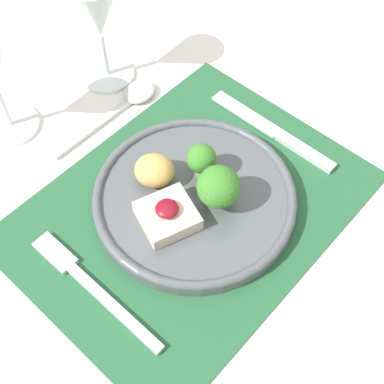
{
  "coord_description": "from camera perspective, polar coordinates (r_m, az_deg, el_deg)",
  "views": [
    {
      "loc": [
        -0.27,
        -0.25,
        1.3
      ],
      "look_at": [
        0.01,
        0.0,
        0.76
      ],
      "focal_mm": 50.0,
      "sensor_mm": 36.0,
      "label": 1
    }
  ],
  "objects": [
    {
      "name": "fork",
      "position": [
        0.63,
        -11.11,
        -9.47
      ],
      "size": [
        0.02,
        0.2,
        0.01
      ],
      "rotation": [
        0.0,
        0.0,
        -0.05
      ],
      "color": "silver",
      "rests_on": "placemat"
    },
    {
      "name": "wine_glass_near",
      "position": [
        0.77,
        -10.02,
        17.92
      ],
      "size": [
        0.08,
        0.08,
        0.16
      ],
      "color": "white",
      "rests_on": "dining_table"
    },
    {
      "name": "dining_table",
      "position": [
        0.73,
        -0.19,
        -4.8
      ],
      "size": [
        1.51,
        1.23,
        0.74
      ],
      "color": "white",
      "rests_on": "ground_plane"
    },
    {
      "name": "spoon",
      "position": [
        0.79,
        -6.72,
        9.72
      ],
      "size": [
        0.19,
        0.04,
        0.01
      ],
      "rotation": [
        0.0,
        0.0,
        -0.05
      ],
      "color": "silver",
      "rests_on": "dining_table"
    },
    {
      "name": "placemat",
      "position": [
        0.67,
        -0.21,
        -1.67
      ],
      "size": [
        0.43,
        0.32,
        0.0
      ],
      "primitive_type": "cube",
      "color": "#235633",
      "rests_on": "dining_table"
    },
    {
      "name": "dinner_plate",
      "position": [
        0.66,
        -0.06,
        -0.22
      ],
      "size": [
        0.25,
        0.25,
        0.08
      ],
      "color": "#4C5156",
      "rests_on": "placemat"
    },
    {
      "name": "knife",
      "position": [
        0.75,
        9.33,
        5.98
      ],
      "size": [
        0.02,
        0.2,
        0.01
      ],
      "rotation": [
        0.0,
        0.0,
        -0.02
      ],
      "color": "silver",
      "rests_on": "placemat"
    },
    {
      "name": "ground_plane",
      "position": [
        1.36,
        -0.11,
        -18.99
      ],
      "size": [
        8.0,
        8.0,
        0.0
      ],
      "primitive_type": "plane",
      "color": "#4C4742"
    }
  ]
}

